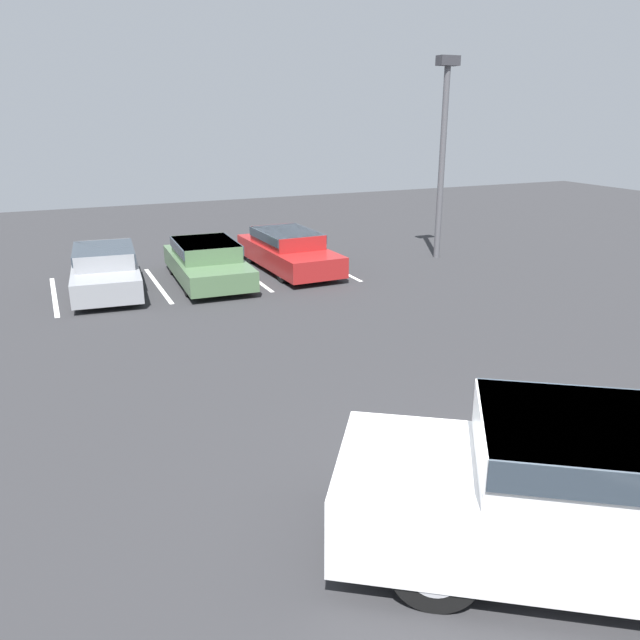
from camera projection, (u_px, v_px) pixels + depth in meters
name	position (u px, v px, depth m)	size (l,w,h in m)	color
ground_plane	(522.00, 539.00, 7.29)	(60.00, 60.00, 0.00)	#2D2D30
stall_stripe_a	(54.00, 296.00, 16.86)	(0.12, 4.10, 0.01)	white
stall_stripe_b	(158.00, 285.00, 17.93)	(0.12, 4.10, 0.01)	white
stall_stripe_c	(250.00, 275.00, 19.00)	(0.12, 4.10, 0.01)	white
stall_stripe_d	(332.00, 266.00, 20.07)	(0.12, 4.10, 0.01)	white
pickup_truck	(598.00, 499.00, 6.54)	(5.64, 4.72, 1.77)	white
parked_sedan_a	(105.00, 268.00, 17.24)	(2.11, 4.61, 1.20)	gray
parked_sedan_b	(207.00, 260.00, 18.13)	(2.01, 4.55, 1.18)	#4C6B47
parked_sedan_c	(288.00, 249.00, 19.53)	(1.89, 4.81, 1.22)	maroon
light_post	(443.00, 142.00, 20.15)	(0.70, 0.36, 6.40)	#515156
wheel_stop_curb	(201.00, 259.00, 20.82)	(1.82, 0.20, 0.14)	#B7B2A8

